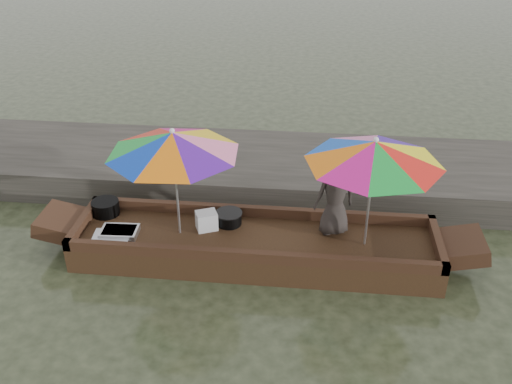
# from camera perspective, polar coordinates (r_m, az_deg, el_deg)

# --- Properties ---
(water) EXTENTS (80.00, 80.00, 0.00)m
(water) POSITION_cam_1_polar(r_m,az_deg,el_deg) (7.98, -0.08, -6.61)
(water) COLOR #252B19
(water) RESTS_ON ground
(dock) EXTENTS (22.00, 2.20, 0.50)m
(dock) POSITION_cam_1_polar(r_m,az_deg,el_deg) (9.71, 1.33, 2.23)
(dock) COLOR #2D2B26
(dock) RESTS_ON ground
(boat_hull) EXTENTS (4.94, 1.20, 0.35)m
(boat_hull) POSITION_cam_1_polar(r_m,az_deg,el_deg) (7.88, -0.08, -5.59)
(boat_hull) COLOR black
(boat_hull) RESTS_ON water
(cooking_pot) EXTENTS (0.39, 0.39, 0.21)m
(cooking_pot) POSITION_cam_1_polar(r_m,az_deg,el_deg) (8.51, -14.81, -1.51)
(cooking_pot) COLOR black
(cooking_pot) RESTS_ON boat_hull
(tray_crayfish) EXTENTS (0.52, 0.37, 0.09)m
(tray_crayfish) POSITION_cam_1_polar(r_m,az_deg,el_deg) (8.01, -13.50, -3.94)
(tray_crayfish) COLOR silver
(tray_crayfish) RESTS_ON boat_hull
(tray_scallop) EXTENTS (0.53, 0.39, 0.06)m
(tray_scallop) POSITION_cam_1_polar(r_m,az_deg,el_deg) (7.97, -14.21, -4.39)
(tray_scallop) COLOR silver
(tray_scallop) RESTS_ON boat_hull
(charcoal_grill) EXTENTS (0.36, 0.36, 0.17)m
(charcoal_grill) POSITION_cam_1_polar(r_m,az_deg,el_deg) (8.03, -2.73, -2.66)
(charcoal_grill) COLOR black
(charcoal_grill) RESTS_ON boat_hull
(supply_bag) EXTENTS (0.34, 0.31, 0.26)m
(supply_bag) POSITION_cam_1_polar(r_m,az_deg,el_deg) (7.91, -4.97, -2.87)
(supply_bag) COLOR silver
(supply_bag) RESTS_ON boat_hull
(vendor) EXTENTS (0.65, 0.53, 1.13)m
(vendor) POSITION_cam_1_polar(r_m,az_deg,el_deg) (7.67, 7.91, -0.38)
(vendor) COLOR #2E2825
(vendor) RESTS_ON boat_hull
(umbrella_bow) EXTENTS (2.21, 2.21, 1.55)m
(umbrella_bow) POSITION_cam_1_polar(r_m,az_deg,el_deg) (7.54, -7.99, 0.87)
(umbrella_bow) COLOR pink
(umbrella_bow) RESTS_ON boat_hull
(umbrella_stern) EXTENTS (1.96, 1.96, 1.55)m
(umbrella_stern) POSITION_cam_1_polar(r_m,az_deg,el_deg) (7.38, 11.33, -0.14)
(umbrella_stern) COLOR yellow
(umbrella_stern) RESTS_ON boat_hull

